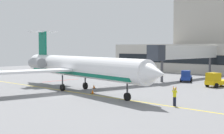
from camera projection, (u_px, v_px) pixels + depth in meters
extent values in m
cube|color=slate|center=(56.00, 95.00, 42.23)|extent=(120.00, 120.00, 0.10)
cube|color=yellow|center=(74.00, 92.00, 44.34)|extent=(108.00, 0.24, 0.01)
cube|color=red|center=(61.00, 80.00, 59.73)|extent=(0.30, 8.00, 0.01)
cube|color=silver|center=(189.00, 52.00, 63.46)|extent=(1.40, 18.98, 2.40)
cube|color=#2D333D|center=(156.00, 53.00, 56.03)|extent=(2.40, 2.00, 2.64)
cylinder|color=#4C4C51|center=(210.00, 67.00, 69.36)|extent=(0.44, 0.44, 3.75)
cylinder|color=#4C4C51|center=(162.00, 71.00, 57.43)|extent=(0.44, 0.44, 3.75)
cylinder|color=white|center=(79.00, 67.00, 45.39)|extent=(27.30, 7.20, 2.77)
cube|color=#0C664C|center=(79.00, 72.00, 45.43)|extent=(24.57, 6.48, 0.50)
cone|color=white|center=(154.00, 73.00, 33.66)|extent=(3.46, 3.18, 2.72)
cone|color=white|center=(34.00, 62.00, 57.34)|extent=(3.94, 2.92, 2.36)
cube|color=white|center=(119.00, 67.00, 50.59)|extent=(5.13, 12.67, 0.28)
cube|color=white|center=(23.00, 72.00, 41.67)|extent=(5.13, 12.67, 0.28)
cylinder|color=gray|center=(63.00, 62.00, 53.67)|extent=(3.53, 2.05, 1.53)
cylinder|color=gray|center=(37.00, 63.00, 51.09)|extent=(3.53, 2.05, 1.53)
cube|color=#0C664C|center=(43.00, 43.00, 54.39)|extent=(2.50, 0.65, 3.70)
cube|color=white|center=(42.00, 32.00, 54.28)|extent=(2.64, 4.70, 0.20)
cylinder|color=#3F3F44|center=(127.00, 88.00, 37.18)|extent=(0.20, 0.20, 1.47)
cylinder|color=black|center=(127.00, 97.00, 37.24)|extent=(0.95, 0.49, 0.90)
cylinder|color=#3F3F44|center=(85.00, 79.00, 47.66)|extent=(0.20, 0.20, 1.47)
cylinder|color=black|center=(85.00, 86.00, 47.72)|extent=(0.95, 0.49, 0.90)
cylinder|color=#3F3F44|center=(62.00, 81.00, 45.53)|extent=(0.20, 0.20, 1.47)
cylinder|color=black|center=(63.00, 88.00, 45.59)|extent=(0.95, 0.49, 0.90)
cube|color=#19389E|center=(186.00, 78.00, 57.66)|extent=(3.04, 3.84, 0.63)
cube|color=navy|center=(186.00, 74.00, 56.68)|extent=(1.92, 1.91, 0.99)
cylinder|color=black|center=(191.00, 80.00, 56.28)|extent=(0.57, 0.75, 0.70)
cylinder|color=black|center=(181.00, 80.00, 56.74)|extent=(0.57, 0.75, 0.70)
cylinder|color=black|center=(191.00, 79.00, 58.63)|extent=(0.57, 0.75, 0.70)
cylinder|color=black|center=(182.00, 79.00, 59.08)|extent=(0.57, 0.75, 0.70)
cube|color=#E5B20C|center=(219.00, 82.00, 50.39)|extent=(2.84, 4.45, 0.59)
cube|color=#C3970A|center=(213.00, 77.00, 49.77)|extent=(1.98, 2.02, 1.19)
cylinder|color=black|center=(216.00, 85.00, 48.94)|extent=(0.46, 0.75, 0.70)
cylinder|color=black|center=(207.00, 84.00, 50.46)|extent=(0.46, 0.75, 0.70)
cylinder|color=black|center=(221.00, 83.00, 51.88)|extent=(0.46, 0.75, 0.70)
cylinder|color=#191E33|center=(175.00, 102.00, 33.88)|extent=(0.18, 0.18, 0.91)
cylinder|color=#191E33|center=(174.00, 101.00, 34.06)|extent=(0.18, 0.18, 0.91)
cylinder|color=yellow|center=(175.00, 94.00, 33.93)|extent=(0.34, 0.34, 0.63)
sphere|color=tan|center=(175.00, 90.00, 33.90)|extent=(0.24, 0.24, 0.24)
cylinder|color=yellow|center=(176.00, 90.00, 33.71)|extent=(0.40, 0.20, 0.50)
cylinder|color=#F2590C|center=(176.00, 88.00, 33.70)|extent=(0.06, 0.06, 0.28)
cylinder|color=yellow|center=(173.00, 90.00, 34.10)|extent=(0.40, 0.20, 0.50)
cylinder|color=#F2590C|center=(173.00, 88.00, 34.08)|extent=(0.06, 0.06, 0.28)
cone|color=orange|center=(93.00, 92.00, 42.74)|extent=(0.36, 0.36, 0.55)
cube|color=black|center=(93.00, 94.00, 42.75)|extent=(0.47, 0.47, 0.04)
cone|color=orange|center=(94.00, 86.00, 48.36)|extent=(0.36, 0.36, 0.55)
cube|color=black|center=(94.00, 88.00, 48.37)|extent=(0.47, 0.47, 0.04)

